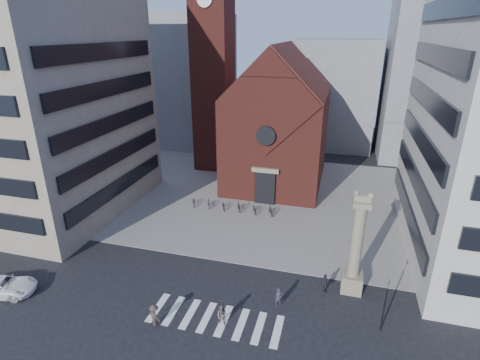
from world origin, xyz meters
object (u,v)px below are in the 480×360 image
lion_column (356,253)px  pedestrian_1 (222,315)px  pedestrian_0 (279,297)px  traffic_light (385,304)px  scooter_0 (194,202)px  pedestrian_2 (325,283)px  white_car (2,286)px

lion_column → pedestrian_1: size_ratio=5.29×
pedestrian_0 → pedestrian_1: (-3.50, -2.99, 0.03)m
traffic_light → scooter_0: bearing=142.9°
pedestrian_2 → white_car: bearing=91.9°
pedestrian_0 → white_car: bearing=176.4°
pedestrian_0 → pedestrian_1: 4.61m
traffic_light → pedestrian_1: traffic_light is taller
scooter_0 → traffic_light: bearing=-60.6°
traffic_light → pedestrian_0: bearing=175.3°
pedestrian_1 → pedestrian_2: 8.73m
lion_column → traffic_light: lion_column is taller
traffic_light → pedestrian_0: 7.45m
lion_column → scooter_0: lion_column is taller
lion_column → white_car: bearing=-163.6°
lion_column → pedestrian_0: (-5.28, -3.40, -2.67)m
traffic_light → scooter_0: traffic_light is taller
traffic_light → scooter_0: 25.12m
lion_column → pedestrian_1: (-8.78, -6.40, -2.64)m
white_car → pedestrian_2: size_ratio=3.05×
scooter_0 → pedestrian_2: bearing=-60.3°
white_car → lion_column: bearing=-88.8°
pedestrian_1 → scooter_0: size_ratio=0.92×
pedestrian_1 → pedestrian_2: (6.72, 5.58, 0.00)m
lion_column → pedestrian_2: 3.44m
white_car → pedestrian_2: (24.43, 6.98, 0.12)m
lion_column → pedestrian_1: bearing=-143.9°
lion_column → pedestrian_2: (-2.06, -0.82, -2.63)m
lion_column → traffic_light: 4.62m
white_car → pedestrian_1: bearing=-100.7°
traffic_light → white_car: 28.77m
lion_column → pedestrian_2: lion_column is taller
lion_column → white_car: (-26.49, -7.80, -2.76)m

